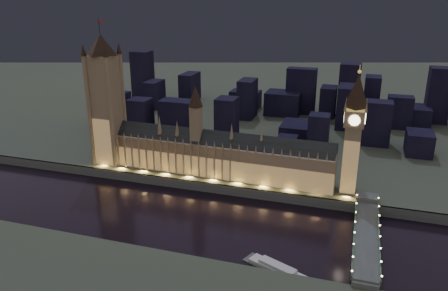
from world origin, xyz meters
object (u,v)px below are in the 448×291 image
(elizabeth_tower, at_px, (354,124))
(river_boat, at_px, (277,269))
(palace_of_westminster, at_px, (217,155))
(westminster_bridge, at_px, (366,236))
(victoria_tower, at_px, (105,94))

(elizabeth_tower, xyz_separation_m, river_boat, (-35.34, -113.22, -62.82))
(palace_of_westminster, distance_m, river_boat, 138.49)
(westminster_bridge, relative_size, river_boat, 2.44)
(elizabeth_tower, xyz_separation_m, westminster_bridge, (15.23, -65.38, -58.38))
(victoria_tower, distance_m, westminster_bridge, 251.23)
(river_boat, bearing_deg, westminster_bridge, 43.41)
(victoria_tower, distance_m, river_boat, 226.36)
(westminster_bridge, distance_m, river_boat, 69.75)
(westminster_bridge, bearing_deg, victoria_tower, 164.34)
(elizabeth_tower, bearing_deg, river_boat, -107.34)
(palace_of_westminster, bearing_deg, victoria_tower, 179.90)
(victoria_tower, xyz_separation_m, elizabeth_tower, (218.00, -0.01, -8.26))
(palace_of_westminster, relative_size, victoria_tower, 1.55)
(victoria_tower, distance_m, elizabeth_tower, 218.16)
(westminster_bridge, bearing_deg, palace_of_westminster, 152.76)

